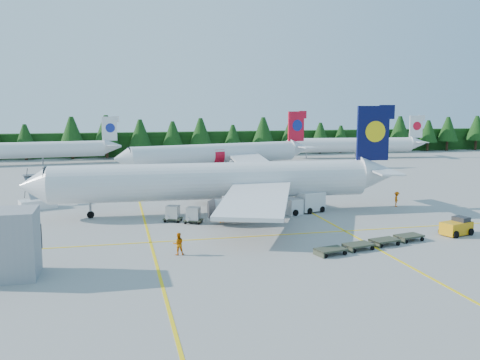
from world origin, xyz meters
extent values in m
plane|color=#989792|center=(0.00, 0.00, 0.00)|extent=(320.00, 320.00, 0.00)
cube|color=yellow|center=(-14.00, 20.00, 0.01)|extent=(0.25, 120.00, 0.01)
cube|color=yellow|center=(6.00, 20.00, 0.01)|extent=(0.25, 120.00, 0.01)
cube|color=yellow|center=(0.00, -6.00, 0.01)|extent=(80.00, 0.25, 0.01)
cube|color=black|center=(0.00, 82.00, 3.00)|extent=(220.00, 4.00, 6.00)
cylinder|color=silver|center=(-5.79, 6.09, 3.96)|extent=(37.58, 6.09, 4.40)
cone|color=silver|center=(-26.02, 7.01, 3.96)|extent=(3.28, 4.54, 4.40)
cube|color=#070B36|center=(14.56, 5.17, 9.47)|extent=(4.20, 0.57, 6.82)
cube|color=silver|center=(-2.06, 15.29, 3.30)|extent=(10.75, 17.67, 1.25)
cylinder|color=gray|center=(-4.40, 12.42, 1.76)|extent=(3.84, 2.48, 2.31)
cube|color=silver|center=(-2.91, -3.40, 3.30)|extent=(11.99, 17.78, 1.25)
cylinder|color=gray|center=(-4.97, -0.34, 1.76)|extent=(3.84, 2.48, 2.31)
cylinder|color=gray|center=(-19.99, 6.73, 0.94)|extent=(0.26, 0.26, 1.87)
cylinder|color=silver|center=(1.91, 44.49, 3.57)|extent=(33.68, 12.21, 3.97)
cone|color=silver|center=(-15.78, 39.97, 3.57)|extent=(3.68, 4.54, 3.97)
cube|color=red|center=(19.70, 49.04, 8.54)|extent=(3.74, 1.27, 6.15)
cube|color=silver|center=(2.71, 53.40, 2.98)|extent=(13.00, 15.76, 1.13)
cylinder|color=gray|center=(1.45, 50.32, 1.59)|extent=(3.79, 2.86, 2.08)
cube|color=silver|center=(6.89, 37.06, 2.98)|extent=(6.89, 15.24, 1.13)
cylinder|color=gray|center=(4.30, 39.16, 1.59)|extent=(3.79, 2.86, 2.08)
cylinder|color=gray|center=(-10.51, 41.32, 0.84)|extent=(0.24, 0.24, 1.69)
cylinder|color=silver|center=(-34.21, 67.47, 3.17)|extent=(30.13, 6.55, 3.52)
cube|color=silver|center=(-18.02, 69.13, 7.57)|extent=(3.36, 0.65, 5.46)
cylinder|color=silver|center=(39.72, 64.80, 3.17)|extent=(30.15, 6.92, 3.52)
cone|color=silver|center=(23.62, 66.65, 3.17)|extent=(2.85, 3.78, 3.52)
cube|color=silver|center=(55.90, 62.94, 7.57)|extent=(3.36, 0.69, 5.46)
cylinder|color=gray|center=(28.41, 66.10, 0.70)|extent=(0.21, 0.21, 1.41)
cube|color=silver|center=(-26.68, 14.19, 0.57)|extent=(4.88, 3.59, 1.14)
cube|color=gray|center=(-27.36, 16.16, 2.39)|extent=(2.93, 4.47, 3.09)
cube|color=gray|center=(-28.04, 18.13, 3.80)|extent=(2.18, 1.79, 0.12)
cube|color=white|center=(3.55, 3.43, 0.93)|extent=(2.25, 2.25, 1.86)
cube|color=black|center=(3.55, 3.43, 1.37)|extent=(1.97, 2.08, 0.80)
cube|color=white|center=(6.07, 4.28, 1.33)|extent=(3.65, 2.87, 2.31)
cube|color=orange|center=(16.20, -10.12, 0.73)|extent=(3.51, 2.54, 1.24)
cube|color=black|center=(16.85, -9.92, 1.52)|extent=(1.51, 1.73, 0.56)
cube|color=#353929|center=(1.08, -13.87, 0.48)|extent=(2.88, 2.16, 0.15)
cube|color=#353929|center=(4.18, -12.93, 0.48)|extent=(2.88, 2.16, 0.15)
cube|color=#353929|center=(7.28, -11.99, 0.48)|extent=(2.88, 2.16, 0.15)
cube|color=#353929|center=(10.39, -11.05, 0.48)|extent=(2.88, 2.16, 0.15)
cube|color=#353929|center=(-10.92, 2.66, 0.35)|extent=(2.37, 2.13, 0.12)
cube|color=#BABCBF|center=(-10.92, 2.66, 1.11)|extent=(1.77, 1.75, 1.37)
cube|color=#353929|center=(-8.80, 1.31, 0.35)|extent=(2.37, 2.13, 0.12)
cube|color=#BABCBF|center=(-8.80, 1.31, 1.11)|extent=(1.77, 1.75, 1.37)
imported|color=orange|center=(-5.65, 0.92, 0.96)|extent=(0.83, 0.70, 1.93)
imported|color=#D76704|center=(-11.90, -10.86, 0.99)|extent=(0.99, 0.79, 1.98)
imported|color=#E35A04|center=(18.10, 4.94, 0.97)|extent=(0.90, 0.97, 1.94)
camera|label=1|loc=(-17.07, -56.24, 13.07)|focal=40.00mm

